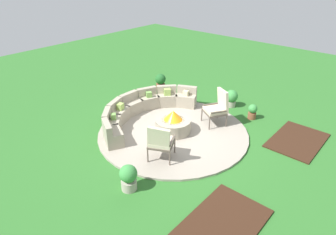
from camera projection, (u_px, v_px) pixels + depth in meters
ground_plane at (173, 133)px, 8.87m from camera, size 24.00×24.00×0.00m
patio_circle at (173, 132)px, 8.86m from camera, size 4.43×4.43×0.06m
mulch_bed_left at (223, 223)px, 5.82m from camera, size 1.88×1.26×0.04m
mulch_bed_right at (297, 140)px, 8.47m from camera, size 1.88×1.26×0.04m
fire_pit at (173, 124)px, 8.72m from camera, size 1.05×1.05×0.68m
curved_stone_bench at (141, 109)px, 9.51m from camera, size 3.89×1.64×0.68m
lounge_chair_front_left at (160, 141)px, 7.36m from camera, size 0.82×0.82×1.05m
lounge_chair_front_right at (218, 107)px, 9.01m from camera, size 0.83×0.85×1.12m
potted_plant_0 at (252, 111)px, 9.55m from camera, size 0.28×0.28×0.50m
potted_plant_1 at (129, 177)px, 6.56m from camera, size 0.41×0.41×0.64m
potted_plant_2 at (161, 81)px, 11.66m from camera, size 0.41×0.41×0.64m
potted_plant_3 at (231, 98)px, 10.33m from camera, size 0.44×0.44×0.60m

